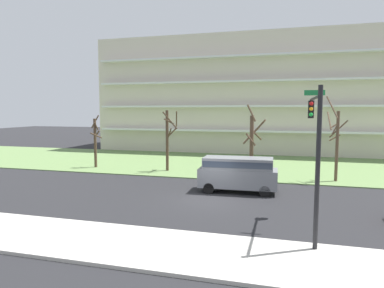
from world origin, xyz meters
TOP-DOWN VIEW (x-y plane):
  - ground at (0.00, 0.00)m, footprint 160.00×160.00m
  - sidewalk_curb_near at (0.00, -8.00)m, footprint 80.00×4.00m
  - grass_lawn_strip at (0.00, 14.00)m, footprint 80.00×16.00m
  - apartment_building at (0.00, 28.81)m, footprint 40.86×14.58m
  - tree_far_left at (-13.12, 8.63)m, footprint 1.32×1.32m
  - tree_left at (-5.77, 8.69)m, footprint 1.42×2.14m
  - tree_center at (1.76, 7.98)m, footprint 1.94×1.94m
  - tree_right at (8.15, 7.79)m, footprint 1.73×1.74m
  - van_gray_center_left at (1.37, 2.50)m, footprint 5.26×2.16m
  - traffic_signal_mast at (5.64, -4.82)m, footprint 0.90×5.37m

SIDE VIEW (x-z plane):
  - ground at x=0.00m, z-range 0.00..0.00m
  - grass_lawn_strip at x=0.00m, z-range 0.00..0.08m
  - sidewalk_curb_near at x=0.00m, z-range 0.00..0.15m
  - van_gray_center_left at x=1.37m, z-range 0.22..2.58m
  - tree_far_left at x=-13.12m, z-range 0.05..5.12m
  - tree_center at x=1.76m, z-range -0.14..5.86m
  - tree_left at x=-5.77m, z-range 0.33..5.85m
  - tree_right at x=8.15m, z-range -0.12..6.48m
  - traffic_signal_mast at x=5.64m, z-range 1.19..7.66m
  - apartment_building at x=0.00m, z-range 0.00..15.02m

